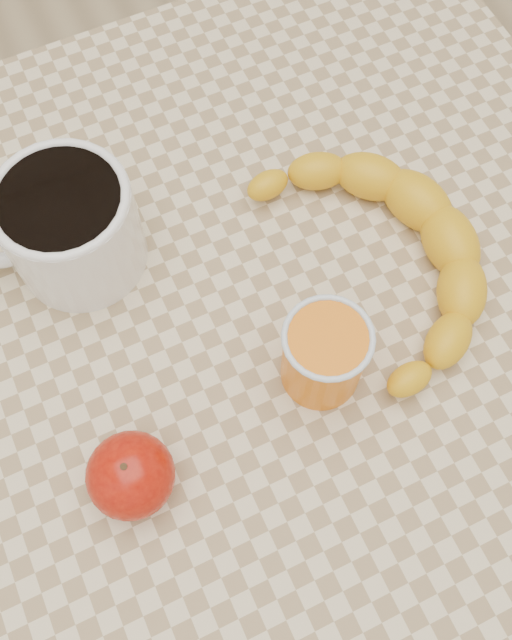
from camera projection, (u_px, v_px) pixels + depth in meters
name	position (u px, v px, depth m)	size (l,w,h in m)	color
ground	(256.00, 484.00, 1.33)	(3.00, 3.00, 0.00)	tan
table	(256.00, 362.00, 0.72)	(0.80, 0.80, 0.75)	beige
coffee_mug	(67.00, 226.00, 0.62)	(0.18, 0.14, 0.10)	white
orange_juice_glass	(324.00, 355.00, 0.58)	(0.07, 0.07, 0.09)	orange
apple	(131.00, 475.00, 0.56)	(0.08, 0.08, 0.07)	#8A0A04
banana	(382.00, 256.00, 0.64)	(0.23, 0.32, 0.05)	gold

